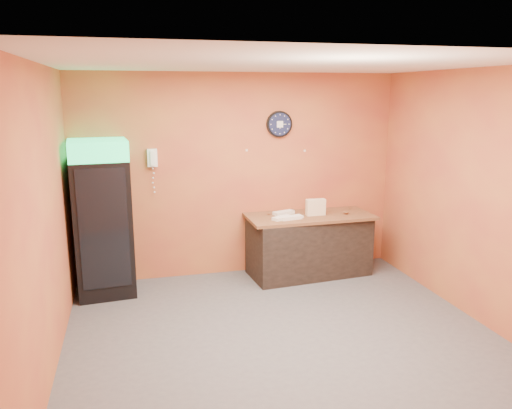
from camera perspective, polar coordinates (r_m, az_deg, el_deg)
name	(u,v)px	position (r m, az deg, el deg)	size (l,w,h in m)	color
floor	(281,333)	(5.55, 2.87, -14.48)	(4.50, 4.50, 0.00)	#47474C
back_wall	(240,175)	(6.96, -1.87, 3.33)	(4.50, 0.02, 2.80)	#BF7335
left_wall	(45,220)	(4.90, -22.95, -1.69)	(0.02, 4.00, 2.80)	#BF7335
right_wall	(474,196)	(6.11, 23.61, 0.95)	(0.02, 4.00, 2.80)	#BF7335
ceiling	(284,64)	(4.94, 3.24, 15.78)	(4.50, 4.00, 0.02)	white
beverage_cooler	(102,221)	(6.52, -17.19, -1.82)	(0.75, 0.76, 1.97)	black
prep_counter	(309,246)	(7.10, 6.06, -4.74)	(1.65, 0.73, 0.83)	black
wall_clock	(279,124)	(7.00, 2.69, 9.16)	(0.36, 0.06, 0.36)	black
wall_phone	(152,158)	(6.71, -11.77, 5.24)	(0.13, 0.11, 0.24)	white
butcher_paper	(310,216)	(6.98, 6.15, -1.34)	(1.75, 0.79, 0.04)	brown
sub_roll_stack	(316,207)	(6.95, 6.83, -0.31)	(0.27, 0.10, 0.23)	#F6E6BF
wrapped_sandwich_left	(282,218)	(6.70, 3.00, -1.53)	(0.29, 0.11, 0.04)	white
wrapped_sandwich_mid	(291,218)	(6.72, 4.07, -1.49)	(0.31, 0.12, 0.04)	white
wrapped_sandwich_right	(284,213)	(6.98, 3.18, -0.94)	(0.30, 0.12, 0.04)	white
kitchen_tool	(293,211)	(7.05, 4.23, -0.75)	(0.06, 0.06, 0.06)	silver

